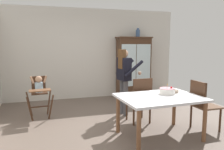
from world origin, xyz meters
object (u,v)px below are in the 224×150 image
at_px(serving_bowl, 174,91).
at_px(ceramic_vase, 138,33).
at_px(dining_chair_right_end, 202,102).
at_px(dining_chair_far_side, 140,97).
at_px(high_chair_with_toddler, 39,89).
at_px(birthday_cake, 167,91).
at_px(china_cabinet, 133,67).
at_px(adult_person, 124,74).
at_px(dining_table, 160,101).

bearing_deg(serving_bowl, ceramic_vase, 80.26).
height_order(ceramic_vase, dining_chair_right_end, ceramic_vase).
bearing_deg(ceramic_vase, dining_chair_far_side, -111.91).
height_order(high_chair_with_toddler, birthday_cake, high_chair_with_toddler).
height_order(china_cabinet, dining_chair_far_side, china_cabinet).
relative_size(adult_person, dining_chair_far_side, 1.59).
xyz_separation_m(serving_bowl, dining_chair_right_end, (0.51, -0.18, -0.21)).
xyz_separation_m(high_chair_with_toddler, serving_bowl, (2.46, -1.51, 0.11)).
xyz_separation_m(dining_table, serving_bowl, (0.41, 0.22, 0.12)).
bearing_deg(dining_table, birthday_cake, 31.36).
bearing_deg(birthday_cake, high_chair_with_toddler, 144.87).
bearing_deg(adult_person, china_cabinet, -39.09).
relative_size(ceramic_vase, dining_chair_far_side, 0.28).
height_order(adult_person, birthday_cake, adult_person).
distance_m(adult_person, birthday_cake, 1.32).
distance_m(ceramic_vase, dining_table, 3.46).
bearing_deg(china_cabinet, serving_bowl, -97.12).
distance_m(china_cabinet, ceramic_vase, 1.05).
height_order(serving_bowl, dining_chair_right_end, dining_chair_right_end).
height_order(birthday_cake, dining_chair_right_end, dining_chair_right_end).
bearing_deg(high_chair_with_toddler, ceramic_vase, 19.99).
bearing_deg(high_chair_with_toddler, dining_chair_right_end, -34.03).
relative_size(dining_table, birthday_cake, 5.20).
xyz_separation_m(ceramic_vase, dining_chair_right_end, (0.02, -3.03, -1.43)).
distance_m(ceramic_vase, adult_person, 2.22).
height_order(china_cabinet, serving_bowl, china_cabinet).
relative_size(china_cabinet, dining_table, 1.28).
bearing_deg(ceramic_vase, adult_person, -122.27).
relative_size(adult_person, dining_table, 1.05).
bearing_deg(serving_bowl, dining_chair_right_end, -19.16).
height_order(dining_chair_far_side, dining_chair_right_end, same).
distance_m(china_cabinet, serving_bowl, 2.87).
relative_size(high_chair_with_toddler, dining_table, 0.65).
relative_size(high_chair_with_toddler, dining_chair_right_end, 0.99).
bearing_deg(dining_chair_far_side, ceramic_vase, -113.89).
distance_m(china_cabinet, dining_chair_far_side, 2.49).
xyz_separation_m(dining_chair_far_side, dining_chair_right_end, (0.96, -0.70, 0.00)).
bearing_deg(dining_chair_right_end, ceramic_vase, -0.43).
distance_m(serving_bowl, dining_chair_far_side, 0.72).
relative_size(adult_person, serving_bowl, 8.50).
height_order(adult_person, dining_table, adult_person).
bearing_deg(dining_chair_right_end, adult_person, 37.77).
distance_m(high_chair_with_toddler, adult_person, 1.95).
bearing_deg(dining_chair_far_side, dining_chair_right_end, 141.89).
bearing_deg(adult_person, ceramic_vase, -42.41).
bearing_deg(serving_bowl, dining_chair_far_side, 130.64).
bearing_deg(ceramic_vase, serving_bowl, -99.74).
xyz_separation_m(high_chair_with_toddler, adult_person, (1.89, -0.34, 0.31)).
distance_m(birthday_cake, serving_bowl, 0.21).
relative_size(high_chair_with_toddler, serving_bowl, 5.28).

